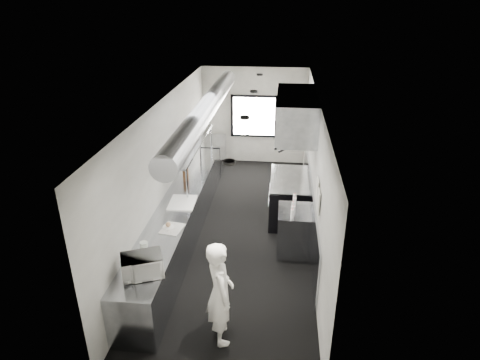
% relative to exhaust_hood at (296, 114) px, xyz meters
% --- Properties ---
extents(floor, '(3.00, 8.00, 0.01)m').
position_rel_exhaust_hood_xyz_m(floor, '(-1.10, -0.70, -2.39)').
color(floor, black).
rests_on(floor, ground).
extents(ceiling, '(3.00, 8.00, 0.01)m').
position_rel_exhaust_hood_xyz_m(ceiling, '(-1.10, -0.70, 0.41)').
color(ceiling, beige).
rests_on(ceiling, wall_back).
extents(wall_back, '(3.00, 0.02, 2.80)m').
position_rel_exhaust_hood_xyz_m(wall_back, '(-1.10, 3.30, -0.99)').
color(wall_back, beige).
rests_on(wall_back, floor).
extents(wall_front, '(3.00, 0.02, 2.80)m').
position_rel_exhaust_hood_xyz_m(wall_front, '(-1.10, -4.70, -0.99)').
color(wall_front, beige).
rests_on(wall_front, floor).
extents(wall_left, '(0.02, 8.00, 2.80)m').
position_rel_exhaust_hood_xyz_m(wall_left, '(-2.60, -0.70, -0.99)').
color(wall_left, beige).
rests_on(wall_left, floor).
extents(wall_right, '(0.02, 8.00, 2.80)m').
position_rel_exhaust_hood_xyz_m(wall_right, '(0.40, -0.70, -0.99)').
color(wall_right, beige).
rests_on(wall_right, floor).
extents(wall_cladding, '(0.03, 5.50, 1.10)m').
position_rel_exhaust_hood_xyz_m(wall_cladding, '(0.38, -0.40, -1.84)').
color(wall_cladding, gray).
rests_on(wall_cladding, wall_right).
extents(hvac_duct, '(0.40, 6.40, 0.40)m').
position_rel_exhaust_hood_xyz_m(hvac_duct, '(-1.80, -0.30, 0.16)').
color(hvac_duct, gray).
rests_on(hvac_duct, ceiling).
extents(service_window, '(1.36, 0.05, 1.25)m').
position_rel_exhaust_hood_xyz_m(service_window, '(-1.10, 3.26, -0.99)').
color(service_window, silver).
rests_on(service_window, wall_back).
extents(exhaust_hood, '(0.81, 2.20, 0.88)m').
position_rel_exhaust_hood_xyz_m(exhaust_hood, '(0.00, 0.00, 0.00)').
color(exhaust_hood, gray).
rests_on(exhaust_hood, ceiling).
extents(prep_counter, '(0.70, 6.00, 0.90)m').
position_rel_exhaust_hood_xyz_m(prep_counter, '(-2.25, -1.20, -1.94)').
color(prep_counter, gray).
rests_on(prep_counter, floor).
extents(pass_shelf, '(0.45, 3.00, 0.68)m').
position_rel_exhaust_hood_xyz_m(pass_shelf, '(-2.29, 0.30, -0.86)').
color(pass_shelf, gray).
rests_on(pass_shelf, prep_counter).
extents(range, '(0.88, 1.60, 0.94)m').
position_rel_exhaust_hood_xyz_m(range, '(-0.06, 0.00, -1.92)').
color(range, black).
rests_on(range, floor).
extents(bottle_station, '(0.65, 0.80, 0.90)m').
position_rel_exhaust_hood_xyz_m(bottle_station, '(0.05, -1.40, -1.94)').
color(bottle_station, gray).
rests_on(bottle_station, floor).
extents(far_work_table, '(0.70, 1.20, 0.90)m').
position_rel_exhaust_hood_xyz_m(far_work_table, '(-2.25, 2.50, -1.94)').
color(far_work_table, gray).
rests_on(far_work_table, floor).
extents(notice_sheet_a, '(0.02, 0.28, 0.38)m').
position_rel_exhaust_hood_xyz_m(notice_sheet_a, '(0.37, -1.90, -0.79)').
color(notice_sheet_a, silver).
rests_on(notice_sheet_a, wall_right).
extents(notice_sheet_b, '(0.02, 0.28, 0.38)m').
position_rel_exhaust_hood_xyz_m(notice_sheet_b, '(0.37, -2.25, -0.84)').
color(notice_sheet_b, silver).
rests_on(notice_sheet_b, wall_right).
extents(line_cook, '(0.57, 0.69, 1.63)m').
position_rel_exhaust_hood_xyz_m(line_cook, '(-1.04, -3.78, -1.58)').
color(line_cook, white).
rests_on(line_cook, floor).
extents(microwave, '(0.66, 0.59, 0.32)m').
position_rel_exhaust_hood_xyz_m(microwave, '(-2.20, -3.59, -1.33)').
color(microwave, white).
rests_on(microwave, prep_counter).
extents(deli_tub_a, '(0.13, 0.13, 0.09)m').
position_rel_exhaust_hood_xyz_m(deli_tub_a, '(-2.37, -3.14, -1.45)').
color(deli_tub_a, silver).
rests_on(deli_tub_a, prep_counter).
extents(deli_tub_b, '(0.17, 0.17, 0.09)m').
position_rel_exhaust_hood_xyz_m(deli_tub_b, '(-2.41, -2.90, -1.44)').
color(deli_tub_b, silver).
rests_on(deli_tub_b, prep_counter).
extents(newspaper, '(0.40, 0.47, 0.01)m').
position_rel_exhaust_hood_xyz_m(newspaper, '(-2.11, -2.29, -1.49)').
color(newspaper, white).
rests_on(newspaper, prep_counter).
extents(small_plate, '(0.24, 0.24, 0.02)m').
position_rel_exhaust_hood_xyz_m(small_plate, '(-2.18, -2.25, -1.48)').
color(small_plate, white).
rests_on(small_plate, prep_counter).
extents(pastry, '(0.09, 0.09, 0.09)m').
position_rel_exhaust_hood_xyz_m(pastry, '(-2.18, -2.25, -1.43)').
color(pastry, tan).
rests_on(pastry, small_plate).
extents(cutting_board, '(0.53, 0.69, 0.02)m').
position_rel_exhaust_hood_xyz_m(cutting_board, '(-2.15, -1.32, -1.48)').
color(cutting_board, white).
rests_on(cutting_board, prep_counter).
extents(knife_block, '(0.15, 0.26, 0.27)m').
position_rel_exhaust_hood_xyz_m(knife_block, '(-2.34, -0.20, -1.36)').
color(knife_block, '#55321E').
rests_on(knife_block, prep_counter).
extents(plate_stack_a, '(0.24, 0.24, 0.27)m').
position_rel_exhaust_hood_xyz_m(plate_stack_a, '(-2.27, -0.31, -0.68)').
color(plate_stack_a, white).
rests_on(plate_stack_a, pass_shelf).
extents(plate_stack_b, '(0.28, 0.28, 0.33)m').
position_rel_exhaust_hood_xyz_m(plate_stack_b, '(-2.28, -0.13, -0.65)').
color(plate_stack_b, white).
rests_on(plate_stack_b, pass_shelf).
extents(plate_stack_c, '(0.30, 0.30, 0.36)m').
position_rel_exhaust_hood_xyz_m(plate_stack_c, '(-2.29, 0.52, -0.64)').
color(plate_stack_c, white).
rests_on(plate_stack_c, pass_shelf).
extents(plate_stack_d, '(0.28, 0.28, 0.33)m').
position_rel_exhaust_hood_xyz_m(plate_stack_d, '(-2.30, 0.96, -0.66)').
color(plate_stack_d, white).
rests_on(plate_stack_d, pass_shelf).
extents(squeeze_bottle_a, '(0.08, 0.08, 0.17)m').
position_rel_exhaust_hood_xyz_m(squeeze_bottle_a, '(-0.02, -1.68, -1.40)').
color(squeeze_bottle_a, white).
rests_on(squeeze_bottle_a, bottle_station).
extents(squeeze_bottle_b, '(0.07, 0.07, 0.19)m').
position_rel_exhaust_hood_xyz_m(squeeze_bottle_b, '(-0.01, -1.58, -1.40)').
color(squeeze_bottle_b, white).
rests_on(squeeze_bottle_b, bottle_station).
extents(squeeze_bottle_c, '(0.07, 0.07, 0.17)m').
position_rel_exhaust_hood_xyz_m(squeeze_bottle_c, '(-0.00, -1.37, -1.41)').
color(squeeze_bottle_c, white).
rests_on(squeeze_bottle_c, bottle_station).
extents(squeeze_bottle_d, '(0.08, 0.08, 0.19)m').
position_rel_exhaust_hood_xyz_m(squeeze_bottle_d, '(0.03, -1.24, -1.40)').
color(squeeze_bottle_d, white).
rests_on(squeeze_bottle_d, bottle_station).
extents(squeeze_bottle_e, '(0.07, 0.07, 0.20)m').
position_rel_exhaust_hood_xyz_m(squeeze_bottle_e, '(0.03, -1.09, -1.39)').
color(squeeze_bottle_e, white).
rests_on(squeeze_bottle_e, bottle_station).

